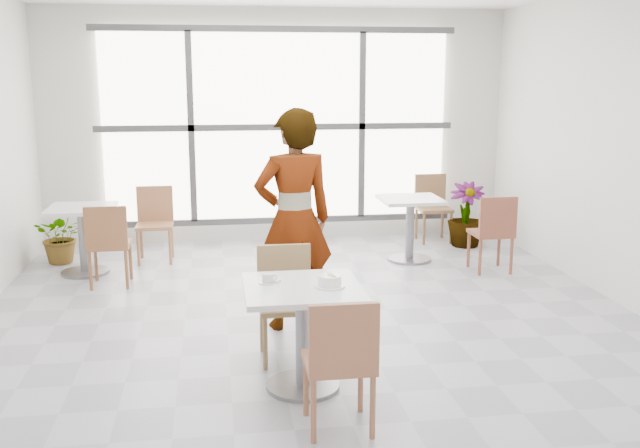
{
  "coord_description": "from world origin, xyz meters",
  "views": [
    {
      "loc": [
        -0.82,
        -5.84,
        2.18
      ],
      "look_at": [
        0.0,
        -0.3,
        1.0
      ],
      "focal_mm": 40.28,
      "sensor_mm": 36.0,
      "label": 1
    }
  ],
  "objects": [
    {
      "name": "chair_far",
      "position": [
        -0.3,
        -0.53,
        0.5
      ],
      "size": [
        0.42,
        0.42,
        0.87
      ],
      "color": "#98764B",
      "rests_on": "ground"
    },
    {
      "name": "chair_near",
      "position": [
        -0.1,
        -1.82,
        0.5
      ],
      "size": [
        0.42,
        0.42,
        0.87
      ],
      "rotation": [
        0.0,
        0.0,
        3.14
      ],
      "color": "#A06245",
      "rests_on": "ground"
    },
    {
      "name": "bg_table_left",
      "position": [
        -2.28,
        2.15,
        0.49
      ],
      "size": [
        0.7,
        0.7,
        0.75
      ],
      "color": "silver",
      "rests_on": "ground"
    },
    {
      "name": "main_table",
      "position": [
        -0.25,
        -1.14,
        0.52
      ],
      "size": [
        0.8,
        0.8,
        0.75
      ],
      "color": "silver",
      "rests_on": "ground"
    },
    {
      "name": "coffee_cup",
      "position": [
        -0.47,
        -1.04,
        0.78
      ],
      "size": [
        0.16,
        0.13,
        0.07
      ],
      "color": "silver",
      "rests_on": "main_table"
    },
    {
      "name": "bg_chair_left_far",
      "position": [
        -1.54,
        2.65,
        0.5
      ],
      "size": [
        0.42,
        0.42,
        0.87
      ],
      "color": "#A16845",
      "rests_on": "ground"
    },
    {
      "name": "bg_chair_left_near",
      "position": [
        -1.92,
        1.57,
        0.5
      ],
      "size": [
        0.42,
        0.42,
        0.87
      ],
      "rotation": [
        0.0,
        0.0,
        3.14
      ],
      "color": "brown",
      "rests_on": "ground"
    },
    {
      "name": "wall_front",
      "position": [
        0.0,
        -3.5,
        1.5
      ],
      "size": [
        6.0,
        0.0,
        6.0
      ],
      "primitive_type": "plane",
      "rotation": [
        -1.57,
        0.0,
        0.0
      ],
      "color": "silver",
      "rests_on": "ground"
    },
    {
      "name": "oatmeal_bowl",
      "position": [
        -0.06,
        -1.2,
        0.79
      ],
      "size": [
        0.21,
        0.21,
        0.09
      ],
      "color": "white",
      "rests_on": "main_table"
    },
    {
      "name": "wall_back",
      "position": [
        0.0,
        3.5,
        1.5
      ],
      "size": [
        6.0,
        0.0,
        6.0
      ],
      "primitive_type": "plane",
      "rotation": [
        1.57,
        0.0,
        0.0
      ],
      "color": "silver",
      "rests_on": "ground"
    },
    {
      "name": "plant_right",
      "position": [
        2.34,
        2.76,
        0.41
      ],
      "size": [
        0.54,
        0.54,
        0.82
      ],
      "primitive_type": "imported",
      "rotation": [
        0.0,
        0.0,
        -0.2
      ],
      "color": "#5D884B",
      "rests_on": "ground"
    },
    {
      "name": "bg_table_right",
      "position": [
        1.44,
        2.18,
        0.49
      ],
      "size": [
        0.7,
        0.7,
        0.75
      ],
      "color": "silver",
      "rests_on": "ground"
    },
    {
      "name": "bg_chair_right_near",
      "position": [
        2.2,
        1.52,
        0.5
      ],
      "size": [
        0.42,
        0.42,
        0.87
      ],
      "rotation": [
        0.0,
        0.0,
        3.14
      ],
      "color": "brown",
      "rests_on": "ground"
    },
    {
      "name": "bg_chair_right_far",
      "position": [
        2.01,
        3.17,
        0.5
      ],
      "size": [
        0.42,
        0.42,
        0.87
      ],
      "color": "brown",
      "rests_on": "ground"
    },
    {
      "name": "plant_left",
      "position": [
        -2.61,
        2.67,
        0.32
      ],
      "size": [
        0.64,
        0.58,
        0.64
      ],
      "primitive_type": "imported",
      "rotation": [
        0.0,
        0.0,
        0.15
      ],
      "color": "#4F8A4A",
      "rests_on": "ground"
    },
    {
      "name": "window",
      "position": [
        0.0,
        3.44,
        1.5
      ],
      "size": [
        4.6,
        0.07,
        2.52
      ],
      "color": "white",
      "rests_on": "ground"
    },
    {
      "name": "person",
      "position": [
        -0.16,
        0.12,
        0.95
      ],
      "size": [
        0.77,
        0.59,
        1.9
      ],
      "primitive_type": "imported",
      "rotation": [
        0.0,
        0.0,
        3.35
      ],
      "color": "black",
      "rests_on": "ground"
    },
    {
      "name": "floor",
      "position": [
        0.0,
        0.0,
        0.0
      ],
      "size": [
        7.0,
        7.0,
        0.0
      ],
      "primitive_type": "plane",
      "color": "#9E9EA5",
      "rests_on": "ground"
    }
  ]
}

